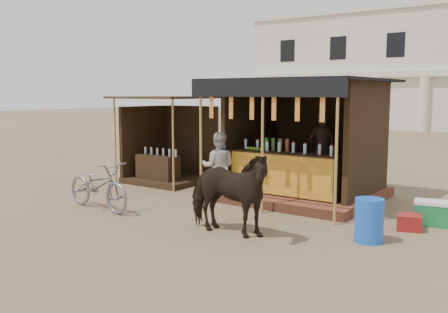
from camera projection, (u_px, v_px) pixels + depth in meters
ground at (176, 221)px, 9.66m from camera, size 120.00×120.00×0.00m
main_stall at (303, 155)px, 11.65m from camera, size 3.60×3.61×2.78m
secondary_stall at (166, 151)px, 14.00m from camera, size 2.40×2.40×2.38m
cow at (227, 193)px, 8.64m from camera, size 1.80×0.87×1.49m
motorbike at (98, 186)px, 10.59m from camera, size 2.02×0.87×1.03m
bystander at (218, 167)px, 11.43m from camera, size 0.96×0.90×1.58m
blue_barrel at (369, 220)px, 8.28m from camera, size 0.54×0.54×0.74m
red_crate at (409, 222)px, 9.04m from camera, size 0.52×0.52×0.28m
cooler at (432, 213)px, 9.36m from camera, size 0.72×0.56×0.46m
background_building at (439, 71)px, 34.46m from camera, size 26.00×7.45×8.18m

